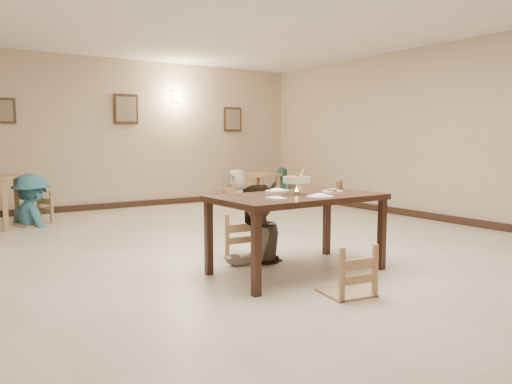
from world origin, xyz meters
TOP-DOWN VIEW (x-y plane):
  - floor at (0.00, 0.00)m, footprint 10.00×10.00m
  - ceiling at (0.00, 0.00)m, footprint 10.00×10.00m
  - wall_back at (0.00, 5.00)m, footprint 10.00×0.00m
  - wall_right at (4.00, 0.00)m, footprint 0.00×10.00m
  - baseboard_back at (0.00, 4.97)m, footprint 8.00×0.06m
  - baseboard_right at (3.97, 0.00)m, footprint 0.06×10.00m
  - picture_b at (0.10, 4.96)m, footprint 0.50×0.04m
  - picture_c at (2.60, 4.96)m, footprint 0.45×0.04m
  - wall_sconce at (1.20, 4.96)m, footprint 0.16×0.05m
  - main_table at (-0.12, -0.91)m, footprint 1.76×1.01m
  - chair_far at (-0.25, -0.19)m, footprint 0.45×0.45m
  - chair_near at (-0.21, -1.75)m, footprint 0.42×0.42m
  - main_diner at (-0.21, -0.24)m, footprint 1.00×0.87m
  - curry_warmer at (-0.10, -0.88)m, footprint 0.32×0.29m
  - rice_plate_far at (-0.15, -0.59)m, footprint 0.27×0.27m
  - rice_plate_near at (-0.10, -1.26)m, footprint 0.26×0.26m
  - fried_plate at (0.33, -0.97)m, footprint 0.25×0.25m
  - chili_dish at (-0.46, -1.01)m, footprint 0.10×0.10m
  - napkin_cutlery at (-0.61, -1.22)m, footprint 0.17×0.27m
  - drink_glass at (0.53, -0.85)m, footprint 0.08×0.08m
  - bg_table_right at (2.59, 3.82)m, footprint 0.85×0.85m
  - bg_chair_lr at (-1.92, 3.77)m, footprint 0.48×0.48m
  - bg_chair_rl at (2.05, 3.88)m, footprint 0.49×0.49m
  - bg_chair_rr at (3.12, 3.74)m, footprint 0.49×0.49m
  - bg_diner_b at (-1.92, 3.77)m, footprint 0.99×1.24m
  - bg_diner_c at (2.05, 3.88)m, footprint 0.52×0.77m
  - bg_diner_d at (3.12, 3.74)m, footprint 0.68×1.01m

SIDE VIEW (x-z plane):
  - floor at x=0.00m, z-range 0.00..0.00m
  - baseboard_back at x=0.00m, z-range 0.00..0.12m
  - baseboard_right at x=3.97m, z-range 0.00..0.12m
  - chair_near at x=-0.21m, z-range 0.00..0.89m
  - chair_far at x=-0.25m, z-range 0.00..0.95m
  - bg_chair_lr at x=-1.92m, z-range 0.00..1.02m
  - bg_chair_rl at x=2.05m, z-range 0.00..1.03m
  - bg_chair_rr at x=3.12m, z-range 0.00..1.05m
  - bg_table_right at x=2.59m, z-range 0.20..0.88m
  - main_table at x=-0.12m, z-range 0.33..1.15m
  - bg_diner_c at x=2.05m, z-range 0.00..1.54m
  - bg_diner_d at x=3.12m, z-range 0.00..1.60m
  - chili_dish at x=-0.46m, z-range 0.82..0.84m
  - rice_plate_near at x=-0.10m, z-range 0.80..0.86m
  - rice_plate_far at x=-0.15m, z-range 0.80..0.86m
  - napkin_cutlery at x=-0.61m, z-range 0.82..0.85m
  - fried_plate at x=0.33m, z-range 0.81..0.86m
  - bg_diner_b at x=-1.92m, z-range 0.00..1.68m
  - main_diner at x=-0.21m, z-range 0.00..1.75m
  - drink_glass at x=0.53m, z-range 0.81..0.96m
  - curry_warmer at x=-0.10m, z-range 0.84..1.10m
  - wall_back at x=0.00m, z-range -3.50..6.50m
  - wall_right at x=4.00m, z-range -3.50..6.50m
  - picture_c at x=2.60m, z-range 1.57..2.12m
  - picture_b at x=0.10m, z-range 1.70..2.30m
  - wall_sconce at x=1.20m, z-range 2.19..2.41m
  - ceiling at x=0.00m, z-range 3.00..3.00m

